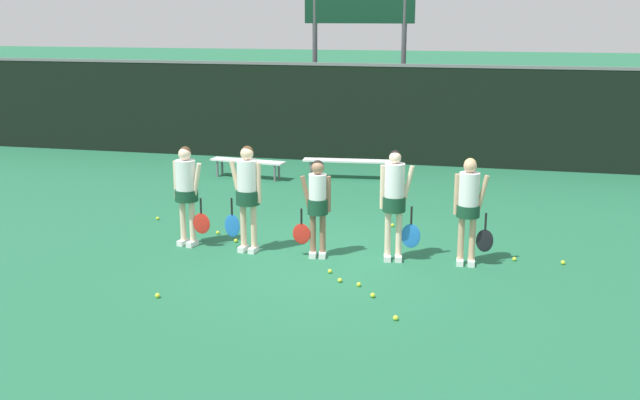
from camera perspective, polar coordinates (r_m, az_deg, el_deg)
The scene contains 22 objects.
ground_plane at distance 12.47m, azimuth 0.19°, elevation -4.21°, with size 140.00×140.00×0.00m, color #216642.
fence_windscreen at distance 19.88m, azimuth 5.45°, elevation 6.55°, with size 60.00×0.08×2.64m.
scoreboard at distance 21.56m, azimuth 3.01°, elevation 14.31°, with size 3.11×0.15×5.25m.
bench_courtside at distance 18.25m, azimuth -5.53°, elevation 2.85°, with size 1.90×0.58×0.44m.
bench_far at distance 18.15m, azimuth 2.13°, elevation 2.90°, with size 2.20×0.56×0.46m.
player_0 at distance 12.93m, azimuth -10.14°, elevation 0.98°, with size 0.67×0.40×1.73m.
player_1 at distance 12.44m, azimuth -5.56°, elevation 0.82°, with size 0.67×0.40×1.80m.
player_2 at distance 12.14m, azimuth -0.21°, elevation -0.09°, with size 0.62×0.34×1.62m.
player_3 at distance 11.99m, azimuth 5.71°, elevation 0.26°, with size 0.66×0.37×1.81m.
player_4 at distance 11.96m, azimuth 11.27°, elevation -0.19°, with size 0.64×0.37×1.73m.
tennis_ball_0 at distance 11.08m, azimuth 2.97°, elevation -6.45°, with size 0.07×0.07×0.07m, color #CCE033.
tennis_ball_1 at distance 12.61m, azimuth 18.02°, elevation -4.55°, with size 0.07×0.07×0.07m, color #CCE033.
tennis_ball_2 at distance 10.68m, azimuth 4.04°, elevation -7.25°, with size 0.07×0.07×0.07m, color #CCE033.
tennis_ball_3 at distance 10.89m, azimuth -12.27°, elevation -7.12°, with size 0.07×0.07×0.07m, color #CCE033.
tennis_ball_4 at distance 12.57m, azimuth 14.58°, elevation -4.37°, with size 0.06×0.06×0.06m, color #CCE033.
tennis_ball_5 at distance 11.61m, azimuth 0.76°, elevation -5.45°, with size 0.06×0.06×0.06m, color #CCE033.
tennis_ball_6 at distance 13.73m, azimuth -7.79°, elevation -2.47°, with size 0.07×0.07×0.07m, color #CCE033.
tennis_ball_7 at distance 11.24m, azimuth 1.52°, elevation -6.13°, with size 0.07×0.07×0.07m, color #CCE033.
tennis_ball_8 at distance 13.21m, azimuth -6.43°, elevation -3.10°, with size 0.07×0.07×0.07m, color #CCE033.
tennis_ball_9 at distance 9.95m, azimuth 5.78°, elevation -8.93°, with size 0.07×0.07×0.07m, color #CCE033.
tennis_ball_10 at distance 14.88m, azimuth -12.27°, elevation -1.37°, with size 0.06×0.06×0.06m, color #CCE033.
tennis_ball_11 at distance 14.14m, azimuth 5.54°, elevation -1.92°, with size 0.07×0.07×0.07m, color #CCE033.
Camera 1 is at (2.68, -11.53, 3.91)m, focal length 42.00 mm.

